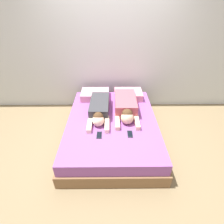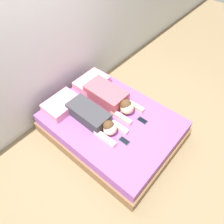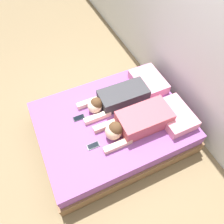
# 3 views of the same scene
# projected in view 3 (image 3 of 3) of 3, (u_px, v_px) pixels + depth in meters

# --- Properties ---
(ground_plane) EXTENTS (12.00, 12.00, 0.00)m
(ground_plane) POSITION_uv_depth(u_px,v_px,m) (112.00, 134.00, 3.17)
(ground_plane) COLOR #7F6B4C
(wall_back) EXTENTS (12.00, 0.06, 2.60)m
(wall_back) POSITION_uv_depth(u_px,v_px,m) (205.00, 37.00, 2.40)
(wall_back) COLOR silver
(wall_back) RESTS_ON ground_plane
(bed) EXTENTS (1.52, 1.97, 0.40)m
(bed) POSITION_uv_depth(u_px,v_px,m) (112.00, 127.00, 3.01)
(bed) COLOR brown
(bed) RESTS_ON ground_plane
(pillow_head_left) EXTENTS (0.54, 0.39, 0.14)m
(pillow_head_left) POSITION_uv_depth(u_px,v_px,m) (148.00, 81.00, 3.15)
(pillow_head_left) COLOR pink
(pillow_head_left) RESTS_ON bed
(pillow_head_right) EXTENTS (0.54, 0.39, 0.14)m
(pillow_head_right) POSITION_uv_depth(u_px,v_px,m) (174.00, 115.00, 2.80)
(pillow_head_right) COLOR pink
(pillow_head_right) RESTS_ON bed
(person_left) EXTENTS (0.34, 0.95, 0.22)m
(person_left) POSITION_uv_depth(u_px,v_px,m) (116.00, 99.00, 2.92)
(person_left) COLOR #333338
(person_left) RESTS_ON bed
(person_right) EXTENTS (0.38, 0.95, 0.24)m
(person_right) POSITION_uv_depth(u_px,v_px,m) (137.00, 122.00, 2.69)
(person_right) COLOR #B24C59
(person_right) RESTS_ON bed
(cell_phone_left) EXTENTS (0.08, 0.15, 0.01)m
(cell_phone_left) POSITION_uv_depth(u_px,v_px,m) (79.00, 118.00, 2.85)
(cell_phone_left) COLOR #2D2D33
(cell_phone_left) RESTS_ON bed
(cell_phone_right) EXTENTS (0.08, 0.15, 0.01)m
(cell_phone_right) POSITION_uv_depth(u_px,v_px,m) (93.00, 146.00, 2.61)
(cell_phone_right) COLOR #2D2D33
(cell_phone_right) RESTS_ON bed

